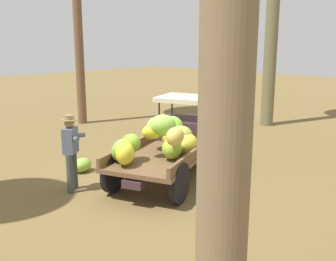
% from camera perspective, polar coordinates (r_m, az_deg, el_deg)
% --- Properties ---
extents(ground_plane, '(60.00, 60.00, 0.00)m').
position_cam_1_polar(ground_plane, '(9.82, -1.94, -7.09)').
color(ground_plane, brown).
extents(truck, '(4.66, 2.93, 1.88)m').
position_cam_1_polar(truck, '(9.91, 0.90, -1.12)').
color(truck, '#3E292E').
rests_on(truck, ground).
extents(farmer, '(0.58, 0.56, 1.75)m').
position_cam_1_polar(farmer, '(9.10, -13.75, -2.48)').
color(farmer, '#424B45').
rests_on(farmer, ground).
extents(loose_banana_bunch, '(0.67, 0.57, 0.37)m').
position_cam_1_polar(loose_banana_bunch, '(10.57, -12.21, -4.87)').
color(loose_banana_bunch, '#90C041').
rests_on(loose_banana_bunch, ground).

